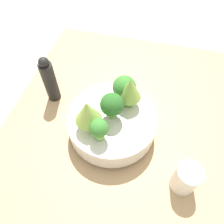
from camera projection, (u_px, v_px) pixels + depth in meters
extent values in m
plane|color=beige|center=(115.00, 138.00, 0.72)|extent=(6.00, 6.00, 0.00)
cube|color=tan|center=(115.00, 134.00, 0.70)|extent=(0.95, 0.71, 0.04)
cylinder|color=silver|center=(112.00, 129.00, 0.68)|extent=(0.12, 0.12, 0.01)
cylinder|color=silver|center=(112.00, 122.00, 0.65)|extent=(0.26, 0.26, 0.06)
cylinder|color=#7AB256|center=(89.00, 123.00, 0.59)|extent=(0.02, 0.02, 0.04)
cone|color=#93B751|center=(88.00, 112.00, 0.54)|extent=(0.07, 0.07, 0.07)
cylinder|color=#7AB256|center=(112.00, 113.00, 0.61)|extent=(0.02, 0.02, 0.03)
sphere|color=#286023|center=(112.00, 104.00, 0.58)|extent=(0.06, 0.06, 0.06)
cylinder|color=#609347|center=(129.00, 100.00, 0.63)|extent=(0.03, 0.03, 0.04)
cone|color=#84AD47|center=(130.00, 88.00, 0.59)|extent=(0.07, 0.07, 0.07)
cylinder|color=#7AB256|center=(124.00, 95.00, 0.65)|extent=(0.03, 0.03, 0.03)
sphere|color=#387A2D|center=(124.00, 87.00, 0.62)|extent=(0.07, 0.07, 0.07)
cylinder|color=#7AB256|center=(100.00, 134.00, 0.57)|extent=(0.03, 0.03, 0.03)
sphere|color=#387A2D|center=(99.00, 128.00, 0.55)|extent=(0.05, 0.05, 0.05)
cylinder|color=silver|center=(186.00, 178.00, 0.55)|extent=(0.06, 0.06, 0.09)
cylinder|color=black|center=(50.00, 82.00, 0.71)|extent=(0.04, 0.04, 0.15)
sphere|color=black|center=(44.00, 62.00, 0.64)|extent=(0.03, 0.03, 0.03)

